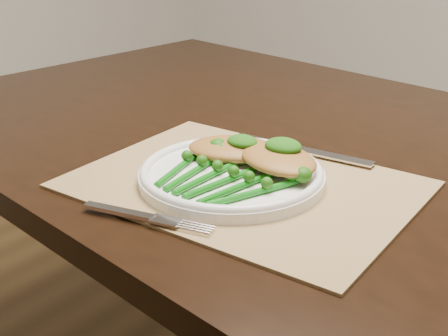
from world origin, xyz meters
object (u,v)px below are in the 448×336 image
Objects in this scene: dining_table at (310,334)px; broccolini_bundle at (215,179)px; placemat at (244,184)px; dinner_plate at (232,174)px; chicken_fillet_left at (233,149)px.

broccolini_bundle reaches higher than dining_table.
dinner_plate is (-0.02, -0.01, 0.01)m from placemat.
dining_table is at bearing 87.78° from broccolini_bundle.
dining_table is 3.69× the size of placemat.
dinner_plate is 0.04m from broccolini_bundle.
placemat is (-0.01, -0.20, 0.37)m from dining_table.
placemat is 0.05m from broccolini_bundle.
broccolini_bundle is at bearing -84.18° from dinner_plate.
dining_table is 0.44m from dinner_plate.
dining_table is 6.49× the size of dinner_plate.
placemat is at bearing -65.67° from chicken_fillet_left.
chicken_fillet_left reaches higher than dinner_plate.
chicken_fillet_left is 0.09m from broccolini_bundle.
dinner_plate is 1.95× the size of chicken_fillet_left.
dinner_plate is (-0.03, -0.21, 0.39)m from dining_table.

